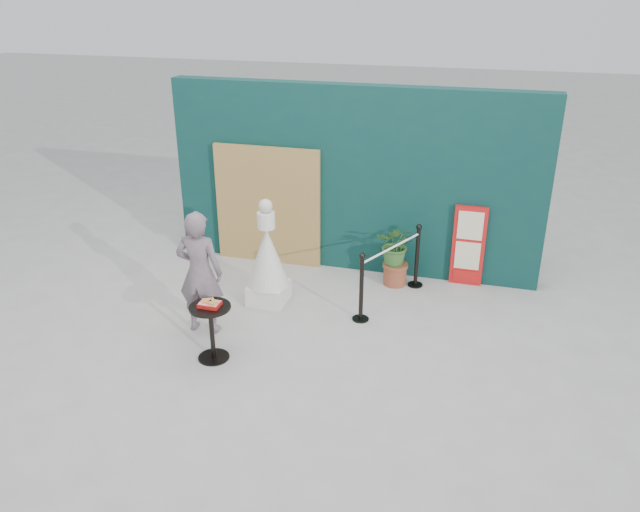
{
  "coord_description": "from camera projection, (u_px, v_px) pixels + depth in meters",
  "views": [
    {
      "loc": [
        2.11,
        -6.24,
        4.43
      ],
      "look_at": [
        0.0,
        1.2,
        1.0
      ],
      "focal_mm": 35.0,
      "sensor_mm": 36.0,
      "label": 1
    }
  ],
  "objects": [
    {
      "name": "planter",
      "position": [
        396.0,
        250.0,
        9.69
      ],
      "size": [
        0.59,
        0.52,
        1.01
      ],
      "color": "#973C31",
      "rests_on": "ground"
    },
    {
      "name": "statue",
      "position": [
        268.0,
        261.0,
        9.12
      ],
      "size": [
        0.63,
        0.63,
        1.62
      ],
      "color": "silver",
      "rests_on": "ground"
    },
    {
      "name": "food_basket",
      "position": [
        210.0,
        304.0,
        7.67
      ],
      "size": [
        0.26,
        0.19,
        0.11
      ],
      "color": "#B31613",
      "rests_on": "cafe_table"
    },
    {
      "name": "woman",
      "position": [
        200.0,
        273.0,
        8.29
      ],
      "size": [
        0.66,
        0.46,
        1.73
      ],
      "primitive_type": "imported",
      "rotation": [
        0.0,
        0.0,
        3.21
      ],
      "color": "slate",
      "rests_on": "ground"
    },
    {
      "name": "ground",
      "position": [
        294.0,
        366.0,
        7.81
      ],
      "size": [
        60.0,
        60.0,
        0.0
      ],
      "primitive_type": "plane",
      "color": "#ADAAA5",
      "rests_on": "ground"
    },
    {
      "name": "menu_board",
      "position": [
        468.0,
        246.0,
        9.67
      ],
      "size": [
        0.5,
        0.07,
        1.3
      ],
      "color": "red",
      "rests_on": "ground"
    },
    {
      "name": "stanchion_barrier",
      "position": [
        391.0,
        272.0,
        9.18
      ],
      "size": [
        0.84,
        1.54,
        1.03
      ],
      "color": "black",
      "rests_on": "ground"
    },
    {
      "name": "cafe_table",
      "position": [
        211.0,
        324.0,
        7.78
      ],
      "size": [
        0.52,
        0.52,
        0.75
      ],
      "color": "black",
      "rests_on": "ground"
    },
    {
      "name": "bamboo_fence",
      "position": [
        268.0,
        206.0,
        10.34
      ],
      "size": [
        1.8,
        0.08,
        2.0
      ],
      "primitive_type": "cube",
      "color": "tan",
      "rests_on": "ground"
    },
    {
      "name": "back_wall",
      "position": [
        353.0,
        180.0,
        9.98
      ],
      "size": [
        6.0,
        0.3,
        3.0
      ],
      "primitive_type": "cube",
      "color": "#0B3132",
      "rests_on": "ground"
    }
  ]
}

